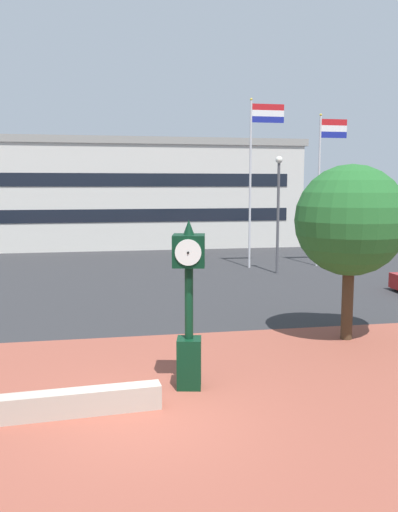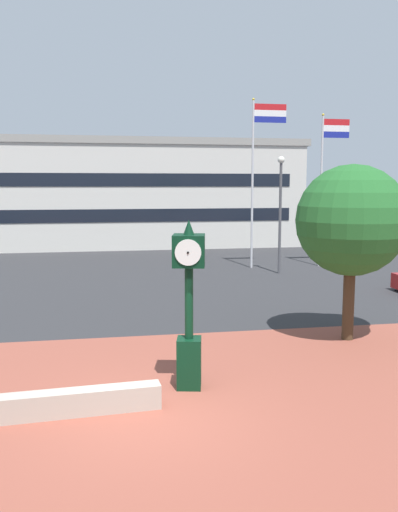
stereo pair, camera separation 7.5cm
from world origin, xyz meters
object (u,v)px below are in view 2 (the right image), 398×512
at_px(plaza_tree, 355,223).
at_px(civic_building, 126,193).
at_px(street_lamp_post, 280,201).
at_px(flagpole_secondary, 324,176).
at_px(flagpole_primary, 257,167).
at_px(street_clock, 189,303).

bearing_deg(plaza_tree, civic_building, 100.97).
bearing_deg(street_lamp_post, flagpole_secondary, 32.78).
bearing_deg(flagpole_primary, civic_building, 114.21).
height_order(street_clock, flagpole_secondary, flagpole_secondary).
height_order(flagpole_secondary, civic_building, flagpole_secondary).
relative_size(plaza_tree, street_lamp_post, 0.86).
relative_size(flagpole_primary, flagpole_secondary, 1.08).
relative_size(street_clock, plaza_tree, 0.74).
bearing_deg(flagpole_secondary, civic_building, 125.81).
height_order(street_clock, civic_building, civic_building).
xyz_separation_m(street_clock, civic_building, (-0.07, 31.07, 1.99)).
xyz_separation_m(civic_building, street_lamp_post, (7.11, -16.39, -0.22)).
distance_m(plaza_tree, street_lamp_post, 11.77).
relative_size(flagpole_secondary, street_lamp_post, 1.41).
relative_size(flagpole_primary, street_lamp_post, 1.53).
distance_m(flagpole_primary, civic_building, 15.77).
height_order(plaza_tree, flagpole_primary, flagpole_primary).
bearing_deg(civic_building, street_lamp_post, -66.56).
distance_m(flagpole_secondary, civic_building, 17.69).
bearing_deg(flagpole_primary, plaza_tree, -94.16).
distance_m(flagpole_primary, flagpole_secondary, 3.92).
height_order(flagpole_primary, flagpole_secondary, flagpole_primary).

